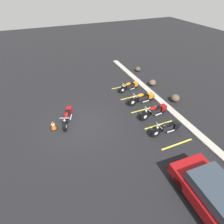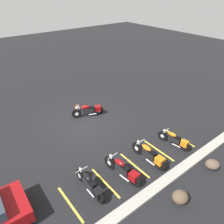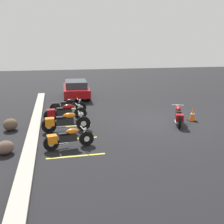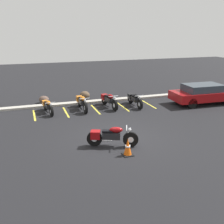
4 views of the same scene
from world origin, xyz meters
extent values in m
plane|color=black|center=(0.00, 0.00, 0.00)|extent=(60.00, 60.00, 0.00)
cylinder|color=black|center=(0.13, -0.95, 0.32)|extent=(0.64, 0.35, 0.64)
cylinder|color=silver|center=(0.13, -0.95, 0.32)|extent=(0.27, 0.20, 0.24)
cylinder|color=black|center=(-1.27, -0.40, 0.32)|extent=(0.64, 0.35, 0.64)
cylinder|color=silver|center=(-1.27, -0.40, 0.32)|extent=(0.27, 0.20, 0.24)
cube|color=black|center=(-0.61, -0.66, 0.47)|extent=(0.79, 0.53, 0.29)
ellipsoid|color=maroon|center=(-0.43, -0.73, 0.73)|extent=(0.60, 0.44, 0.23)
cube|color=black|center=(-0.77, -0.60, 0.66)|extent=(0.48, 0.37, 0.08)
cube|color=maroon|center=(-1.22, -0.41, 0.50)|extent=(0.49, 0.47, 0.33)
cylinder|color=silver|center=(0.02, -0.91, 0.57)|extent=(0.26, 0.15, 0.52)
cylinder|color=silver|center=(-0.03, -0.89, 0.83)|extent=(0.25, 0.57, 0.04)
sphere|color=silver|center=(0.09, -0.93, 0.75)|extent=(0.14, 0.14, 0.14)
cylinder|color=silver|center=(-0.79, -0.44, 0.18)|extent=(0.52, 0.26, 0.07)
cylinder|color=black|center=(-2.54, 4.19, 0.29)|extent=(0.20, 0.59, 0.58)
cylinder|color=silver|center=(-2.54, 4.19, 0.29)|extent=(0.14, 0.24, 0.22)
cylinder|color=black|center=(-2.76, 5.54, 0.29)|extent=(0.20, 0.59, 0.58)
cylinder|color=silver|center=(-2.76, 5.54, 0.29)|extent=(0.14, 0.24, 0.22)
cube|color=black|center=(-2.65, 4.91, 0.42)|extent=(0.35, 0.70, 0.26)
ellipsoid|color=orange|center=(-2.63, 4.74, 0.66)|extent=(0.30, 0.52, 0.21)
cube|color=black|center=(-2.68, 5.06, 0.60)|extent=(0.27, 0.42, 0.07)
cube|color=orange|center=(-2.75, 5.50, 0.45)|extent=(0.37, 0.40, 0.30)
cylinder|color=silver|center=(-2.56, 4.30, 0.52)|extent=(0.09, 0.24, 0.47)
cylinder|color=silver|center=(-2.56, 4.35, 0.75)|extent=(0.54, 0.12, 0.03)
sphere|color=silver|center=(-2.55, 4.24, 0.68)|extent=(0.12, 0.12, 0.12)
cylinder|color=silver|center=(-2.57, 5.15, 0.16)|extent=(0.14, 0.49, 0.06)
cylinder|color=black|center=(-0.60, 4.09, 0.33)|extent=(0.14, 0.66, 0.66)
cylinder|color=silver|center=(-0.60, 4.09, 0.33)|extent=(0.13, 0.25, 0.25)
cylinder|color=black|center=(-0.64, 5.65, 0.33)|extent=(0.14, 0.66, 0.66)
cylinder|color=silver|center=(-0.64, 5.65, 0.33)|extent=(0.13, 0.25, 0.25)
cube|color=black|center=(-0.62, 4.92, 0.48)|extent=(0.30, 0.77, 0.30)
ellipsoid|color=orange|center=(-0.62, 4.72, 0.75)|extent=(0.27, 0.57, 0.24)
cube|color=black|center=(-0.63, 5.09, 0.68)|extent=(0.25, 0.45, 0.08)
cube|color=orange|center=(-0.64, 5.60, 0.51)|extent=(0.37, 0.41, 0.34)
cylinder|color=silver|center=(-0.61, 4.21, 0.59)|extent=(0.07, 0.26, 0.53)
cylinder|color=silver|center=(-0.61, 4.27, 0.85)|extent=(0.62, 0.05, 0.04)
sphere|color=silver|center=(-0.60, 4.14, 0.77)|extent=(0.14, 0.14, 0.14)
cylinder|color=silver|center=(-0.49, 5.17, 0.18)|extent=(0.08, 0.55, 0.07)
cylinder|color=black|center=(1.19, 4.05, 0.33)|extent=(0.20, 0.67, 0.67)
cylinder|color=silver|center=(1.19, 4.05, 0.33)|extent=(0.16, 0.27, 0.25)
cylinder|color=black|center=(1.00, 5.60, 0.33)|extent=(0.20, 0.67, 0.67)
cylinder|color=silver|center=(1.00, 5.60, 0.33)|extent=(0.16, 0.27, 0.25)
cube|color=black|center=(1.09, 4.88, 0.48)|extent=(0.37, 0.79, 0.30)
ellipsoid|color=maroon|center=(1.11, 4.68, 0.76)|extent=(0.33, 0.59, 0.24)
cube|color=black|center=(1.07, 5.05, 0.69)|extent=(0.29, 0.47, 0.08)
cube|color=maroon|center=(1.01, 5.55, 0.51)|extent=(0.41, 0.44, 0.34)
cylinder|color=silver|center=(1.17, 4.17, 0.59)|extent=(0.09, 0.27, 0.54)
cylinder|color=silver|center=(1.17, 4.23, 0.86)|extent=(0.62, 0.11, 0.04)
sphere|color=silver|center=(1.18, 4.10, 0.78)|extent=(0.14, 0.14, 0.14)
cylinder|color=silver|center=(1.20, 5.14, 0.18)|extent=(0.14, 0.56, 0.07)
cylinder|color=black|center=(2.75, 3.86, 0.31)|extent=(0.12, 0.63, 0.62)
cylinder|color=silver|center=(2.75, 3.86, 0.31)|extent=(0.12, 0.24, 0.24)
cylinder|color=black|center=(2.73, 5.33, 0.31)|extent=(0.12, 0.63, 0.62)
cylinder|color=silver|center=(2.73, 5.33, 0.31)|extent=(0.12, 0.24, 0.24)
cube|color=black|center=(2.74, 4.64, 0.45)|extent=(0.27, 0.72, 0.28)
ellipsoid|color=black|center=(2.74, 4.45, 0.71)|extent=(0.25, 0.53, 0.23)
cube|color=black|center=(2.74, 4.80, 0.64)|extent=(0.23, 0.42, 0.08)
cube|color=black|center=(2.73, 5.28, 0.48)|extent=(0.34, 0.38, 0.32)
cylinder|color=silver|center=(2.75, 3.97, 0.56)|extent=(0.06, 0.25, 0.50)
cylinder|color=silver|center=(2.74, 4.03, 0.80)|extent=(0.59, 0.04, 0.03)
sphere|color=silver|center=(2.75, 3.91, 0.73)|extent=(0.13, 0.13, 0.13)
cylinder|color=silver|center=(2.87, 4.88, 0.17)|extent=(0.07, 0.52, 0.07)
cylinder|color=black|center=(5.94, 4.58, 0.32)|extent=(0.65, 0.24, 0.64)
cylinder|color=black|center=(5.88, 3.01, 0.32)|extent=(0.65, 0.24, 0.64)
cube|color=maroon|center=(7.29, 3.74, 0.56)|extent=(4.37, 1.97, 0.55)
cube|color=#2D3842|center=(7.14, 3.75, 1.06)|extent=(2.46, 1.60, 0.45)
cube|color=#A8A399|center=(0.00, 6.33, 0.06)|extent=(18.00, 0.50, 0.12)
ellipsoid|color=brown|center=(0.11, 7.39, 0.28)|extent=(0.85, 0.82, 0.56)
ellipsoid|color=brown|center=(-5.79, 7.47, 0.21)|extent=(0.78, 0.80, 0.42)
ellipsoid|color=brown|center=(-2.70, 7.19, 0.24)|extent=(0.90, 0.90, 0.48)
cube|color=black|center=(-0.27, -1.64, 0.01)|extent=(0.40, 0.40, 0.03)
cone|color=#EA590F|center=(-0.27, -1.64, 0.33)|extent=(0.32, 0.32, 0.67)
cylinder|color=white|center=(-0.27, -1.64, 0.37)|extent=(0.20, 0.20, 0.06)
cube|color=gold|center=(-3.46, 4.69, 0.00)|extent=(0.10, 2.10, 0.00)
cube|color=gold|center=(-1.66, 4.69, 0.00)|extent=(0.10, 2.10, 0.00)
cube|color=gold|center=(0.15, 4.69, 0.00)|extent=(0.10, 2.10, 0.00)
cube|color=gold|center=(1.96, 4.69, 0.00)|extent=(0.10, 2.10, 0.00)
cube|color=gold|center=(3.76, 4.69, 0.00)|extent=(0.10, 2.10, 0.00)
camera|label=1|loc=(8.57, -1.36, 7.57)|focal=28.00mm
camera|label=2|loc=(5.97, 10.29, 7.88)|focal=35.00mm
camera|label=3|loc=(-12.19, 5.31, 3.86)|focal=42.00mm
camera|label=4|loc=(-3.81, -10.18, 4.64)|focal=42.00mm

